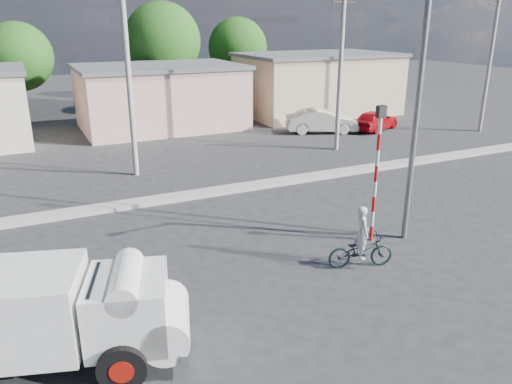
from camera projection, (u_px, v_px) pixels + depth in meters
name	position (u px, v px, depth m)	size (l,w,h in m)	color
ground_plane	(310.00, 282.00, 13.56)	(120.00, 120.00, 0.00)	#28282A
median	(208.00, 192.00, 20.35)	(40.00, 0.80, 0.16)	#99968E
truck	(54.00, 314.00, 9.94)	(5.55, 3.34, 2.16)	black
bicycle	(361.00, 251.00, 14.26)	(0.66, 1.90, 1.00)	black
cyclist	(361.00, 242.00, 14.17)	(0.57, 0.37, 1.56)	silver
car_cream	(322.00, 121.00, 31.29)	(1.55, 4.45, 1.47)	beige
car_red	(375.00, 120.00, 32.03)	(1.53, 3.81, 1.30)	#AE0912
traffic_pole	(377.00, 163.00, 15.29)	(0.28, 0.18, 4.36)	red
streetlight	(416.00, 84.00, 14.65)	(2.34, 0.22, 9.00)	slate
building_row	(147.00, 96.00, 32.06)	(37.80, 7.30, 4.44)	beige
tree_row	(74.00, 48.00, 35.44)	(34.13, 7.32, 8.10)	#38281E
utility_poles	(240.00, 79.00, 23.78)	(35.40, 0.24, 8.00)	#99968E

